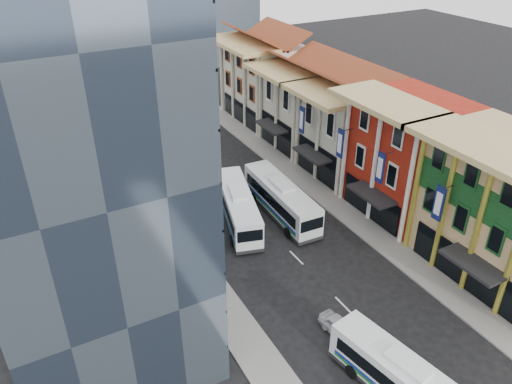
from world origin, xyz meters
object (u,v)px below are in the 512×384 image
bus_left_near (404,381)px  bus_right (281,199)px  office_tower (59,121)px  bus_left_far (238,206)px  sedan_left (341,328)px

bus_left_near → bus_right: bus_right is taller
bus_right → office_tower: bearing=-169.5°
office_tower → bus_left_far: size_ratio=2.63×
bus_right → sedan_left: 16.90m
bus_right → sedan_left: bus_right is taller
office_tower → sedan_left: bearing=-41.8°
office_tower → bus_right: 23.63m
office_tower → bus_left_near: 28.09m
bus_left_far → sedan_left: 17.10m
bus_left_near → sedan_left: 6.42m
bus_left_near → sedan_left: bus_left_near is taller
bus_left_far → office_tower: bearing=-150.5°
office_tower → bus_right: bearing=8.4°
bus_left_far → sedan_left: bearing=-74.7°
sedan_left → bus_left_near: bearing=-96.3°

